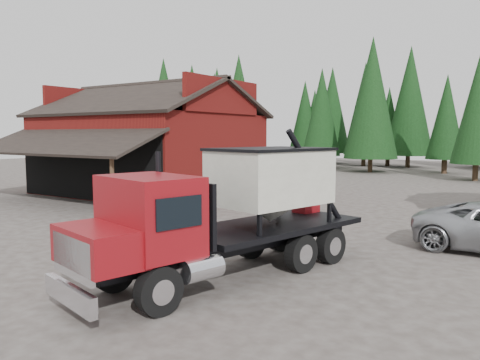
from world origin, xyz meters
The scene contains 8 objects.
ground centered at (0.00, 0.00, 0.00)m, with size 120.00×120.00×0.00m, color #3F3731.
red_barn centered at (-11.00, 9.90, 2.69)m, with size 12.80×13.63×7.18m.
conifer_backdrop centered at (0.00, 42.00, 0.00)m, with size 76.00×16.00×16.00m, color black, non-canonical shape.
near_pine_a centered at (-22.00, 28.00, 6.39)m, with size 4.40×4.40×11.40m.
near_pine_b centered at (6.00, 30.00, 5.89)m, with size 3.96×3.96×10.40m.
near_pine_d centered at (-4.00, 34.00, 7.39)m, with size 5.28×5.28×13.40m.
feed_truck centered at (4.01, -2.35, 1.84)m, with size 4.35×8.99×3.93m.
equip_box centered at (-3.09, -1.70, 0.30)m, with size 0.70×1.10×0.60m, color maroon.
Camera 1 is at (10.89, -12.34, 3.75)m, focal length 35.00 mm.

